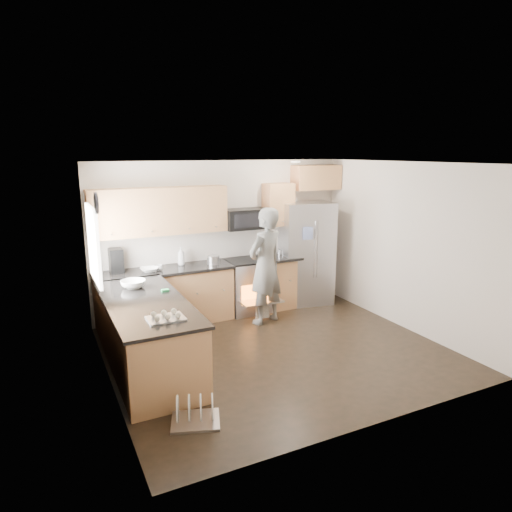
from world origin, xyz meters
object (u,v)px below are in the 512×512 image
stove_range (249,273)px  person (265,266)px  refrigerator (305,253)px  dish_rack (195,415)px

stove_range → person: size_ratio=0.95×
stove_range → refrigerator: size_ratio=0.96×
stove_range → dish_rack: stove_range is taller
stove_range → dish_rack: bearing=-124.4°
person → dish_rack: 3.10m
refrigerator → person: person is taller
person → dish_rack: person is taller
refrigerator → dish_rack: (-3.09, -2.85, -0.85)m
refrigerator → person: 1.29m
refrigerator → dish_rack: refrigerator is taller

